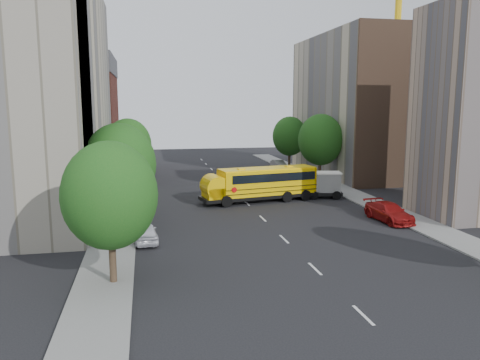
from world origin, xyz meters
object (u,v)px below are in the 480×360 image
object	(u,v)px
tower_crane	(413,0)
street_tree_0	(110,196)
safari_truck	(312,184)
parked_car_4	(319,182)
street_tree_4	(321,140)
parked_car_1	(143,182)
parked_car_2	(143,168)
street_tree_2	(128,145)
street_tree_5	(290,136)
school_bus	(260,183)
parked_car_3	(389,212)
street_tree_1	(120,165)
parked_car_0	(145,233)
parked_car_5	(279,164)

from	to	relation	value
tower_crane	street_tree_0	distance (m)	62.12
safari_truck	parked_car_4	world-z (taller)	safari_truck
safari_truck	street_tree_4	bearing A→B (deg)	76.84
tower_crane	parked_car_1	distance (m)	48.52
parked_car_4	parked_car_2	bearing A→B (deg)	148.31
street_tree_2	street_tree_0	bearing A→B (deg)	-90.00
street_tree_5	school_bus	distance (m)	23.57
school_bus	parked_car_1	world-z (taller)	school_bus
street_tree_2	street_tree_5	bearing A→B (deg)	28.61
tower_crane	parked_car_3	xyz separation A→B (m)	(-20.65, -32.81, -23.75)
tower_crane	street_tree_2	size ratio (longest dim) A/B	4.64
street_tree_2	safari_truck	distance (m)	20.11
tower_crane	parked_car_4	distance (m)	36.07
street_tree_2	parked_car_4	size ratio (longest dim) A/B	2.02
tower_crane	parked_car_4	bearing A→B (deg)	-139.81
street_tree_2	parked_car_2	bearing A→B (deg)	82.85
street_tree_0	street_tree_1	xyz separation A→B (m)	(0.00, 10.00, 0.31)
street_tree_4	street_tree_5	size ratio (longest dim) A/B	1.08
street_tree_0	parked_car_1	xyz separation A→B (m)	(1.40, 27.79, -3.92)
street_tree_0	street_tree_4	distance (m)	35.61
street_tree_0	safari_truck	size ratio (longest dim) A/B	1.17
street_tree_5	parked_car_3	size ratio (longest dim) A/B	1.49
street_tree_1	parked_car_1	distance (m)	18.33
parked_car_4	parked_car_0	bearing A→B (deg)	-131.76
school_bus	street_tree_2	bearing A→B (deg)	132.70
street_tree_5	parked_car_5	xyz separation A→B (m)	(-1.40, 0.53, -4.07)
school_bus	safari_truck	distance (m)	5.59
street_tree_1	parked_car_4	world-z (taller)	street_tree_1
parked_car_2	parked_car_3	bearing A→B (deg)	118.33
street_tree_4	street_tree_5	distance (m)	12.01
parked_car_2	parked_car_4	world-z (taller)	parked_car_2
parked_car_0	safari_truck	bearing A→B (deg)	-147.16
street_tree_0	street_tree_2	world-z (taller)	street_tree_2
parked_car_3	parked_car_5	xyz separation A→B (m)	(0.00, 31.34, -0.09)
parked_car_2	parked_car_3	xyz separation A→B (m)	(19.20, -29.98, -0.03)
parked_car_1	street_tree_4	bearing A→B (deg)	-178.39
street_tree_0	street_tree_1	world-z (taller)	street_tree_1
parked_car_4	parked_car_5	world-z (taller)	parked_car_4
street_tree_1	school_bus	distance (m)	15.43
school_bus	tower_crane	bearing A→B (deg)	28.59
tower_crane	parked_car_5	xyz separation A→B (m)	(-20.65, -1.47, -23.84)
street_tree_4	street_tree_0	bearing A→B (deg)	-128.16
street_tree_1	street_tree_5	distance (m)	37.20
street_tree_4	parked_car_2	xyz separation A→B (m)	(-20.60, 11.17, -4.32)
street_tree_4	parked_car_4	size ratio (longest dim) A/B	2.12
street_tree_2	parked_car_2	distance (m)	11.97
parked_car_0	parked_car_1	bearing A→B (deg)	-93.67
parked_car_0	parked_car_5	bearing A→B (deg)	-123.95
street_tree_4	parked_car_0	size ratio (longest dim) A/B	2.11
street_tree_5	parked_car_1	bearing A→B (deg)	-149.33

